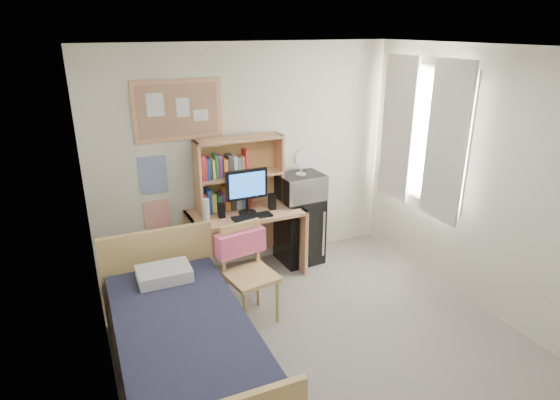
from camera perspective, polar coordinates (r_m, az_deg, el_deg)
name	(u,v)px	position (r m, az deg, el deg)	size (l,w,h in m)	color
floor	(338,361)	(4.36, 7.06, -18.95)	(3.60, 4.20, 0.02)	gray
ceiling	(354,49)	(3.38, 9.05, 17.69)	(3.60, 4.20, 0.02)	silver
wall_back	(249,159)	(5.46, -3.86, 5.01)	(3.60, 0.04, 2.60)	silver
wall_left	(100,272)	(3.18, -21.05, -8.16)	(0.04, 4.20, 2.60)	silver
wall_right	(511,192)	(4.84, 26.29, 0.85)	(0.04, 4.20, 2.60)	silver
window_unit	(423,135)	(5.52, 16.98, 7.56)	(0.10, 1.40, 1.70)	white
curtain_left	(446,143)	(5.22, 19.59, 6.55)	(0.04, 0.55, 1.70)	silver
curtain_right	(398,129)	(5.80, 14.17, 8.41)	(0.04, 0.55, 1.70)	silver
bulletin_board	(178,110)	(5.10, -12.32, 10.63)	(0.94, 0.03, 0.64)	#AA7B59
poster_wave	(153,175)	(5.20, -15.22, 2.95)	(0.30, 0.01, 0.42)	#2850A0
poster_japan	(157,216)	(5.35, -14.76, -1.85)	(0.28, 0.01, 0.36)	#E34228
desk	(246,243)	(5.42, -4.11, -5.30)	(1.28, 0.64, 0.80)	tan
desk_chair	(251,275)	(4.57, -3.52, -9.16)	(0.49, 0.49, 0.98)	tan
mini_fridge	(299,229)	(5.74, 2.36, -3.59)	(0.48, 0.48, 0.82)	black
bed	(186,354)	(4.01, -11.44, -17.91)	(1.04, 2.08, 0.57)	#1B1D31
hutch	(240,173)	(5.26, -4.91, 3.28)	(0.99, 0.25, 0.81)	tan
monitor	(247,192)	(5.12, -4.05, 0.99)	(0.47, 0.04, 0.50)	black
keyboard	(252,217)	(5.08, -3.42, -2.03)	(0.44, 0.14, 0.02)	black
speaker_left	(221,211)	(5.09, -7.16, -1.29)	(0.07, 0.07, 0.16)	black
speaker_right	(272,202)	(5.28, -0.97, -0.19)	(0.07, 0.07, 0.18)	black
water_bottle	(206,210)	(4.99, -9.01, -1.25)	(0.07, 0.07, 0.26)	silver
hoodie	(240,242)	(4.60, -4.84, -5.18)	(0.50, 0.15, 0.24)	#FF618E
microwave	(301,187)	(5.52, 2.54, 1.64)	(0.51, 0.39, 0.30)	silver
desk_fan	(301,162)	(5.43, 2.59, 4.62)	(0.24, 0.24, 0.30)	silver
pillow	(164,274)	(4.45, -13.94, -8.70)	(0.47, 0.33, 0.11)	silver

